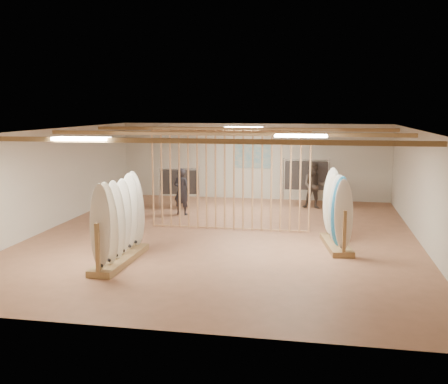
% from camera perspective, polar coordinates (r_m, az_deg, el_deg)
% --- Properties ---
extents(floor, '(12.00, 12.00, 0.00)m').
position_cam_1_polar(floor, '(13.94, -0.00, -4.87)').
color(floor, '#A46D4F').
rests_on(floor, ground).
extents(ceiling, '(12.00, 12.00, 0.00)m').
position_cam_1_polar(ceiling, '(13.54, -0.00, 6.70)').
color(ceiling, '#989590').
rests_on(ceiling, ground).
extents(wall_back, '(12.00, 0.00, 12.00)m').
position_cam_1_polar(wall_back, '(19.56, 3.20, 3.35)').
color(wall_back, beige).
rests_on(wall_back, ground).
extents(wall_front, '(12.00, 0.00, 12.00)m').
position_cam_1_polar(wall_front, '(7.95, -7.91, -5.39)').
color(wall_front, beige).
rests_on(wall_front, ground).
extents(wall_left, '(0.00, 12.00, 12.00)m').
position_cam_1_polar(wall_left, '(15.38, -18.65, 1.28)').
color(wall_left, beige).
rests_on(wall_left, ground).
extents(wall_right, '(0.00, 12.00, 12.00)m').
position_cam_1_polar(wall_right, '(13.69, 21.06, 0.22)').
color(wall_right, beige).
rests_on(wall_right, ground).
extents(ceiling_slats, '(9.50, 6.12, 0.10)m').
position_cam_1_polar(ceiling_slats, '(13.54, -0.00, 6.36)').
color(ceiling_slats, olive).
rests_on(ceiling_slats, ground).
extents(light_panels, '(1.20, 0.35, 0.06)m').
position_cam_1_polar(light_panels, '(13.54, -0.00, 6.45)').
color(light_panels, white).
rests_on(light_panels, ground).
extents(bamboo_partition, '(4.45, 0.05, 2.78)m').
position_cam_1_polar(bamboo_partition, '(14.45, 0.58, 1.28)').
color(bamboo_partition, tan).
rests_on(bamboo_partition, ground).
extents(poster, '(1.40, 0.03, 0.90)m').
position_cam_1_polar(poster, '(19.52, 3.20, 3.93)').
color(poster, teal).
rests_on(poster, ground).
extents(rack_left, '(0.55, 2.34, 1.88)m').
position_cam_1_polar(rack_left, '(11.75, -11.32, -4.50)').
color(rack_left, olive).
rests_on(rack_left, floor).
extents(rack_right, '(0.80, 1.98, 1.83)m').
position_cam_1_polar(rack_right, '(13.04, 12.18, -3.26)').
color(rack_right, olive).
rests_on(rack_right, floor).
extents(clothing_rack_a, '(1.30, 0.56, 1.41)m').
position_cam_1_polar(clothing_rack_a, '(17.68, -4.89, 1.13)').
color(clothing_rack_a, silver).
rests_on(clothing_rack_a, floor).
extents(clothing_rack_b, '(1.56, 0.46, 1.67)m').
position_cam_1_polar(clothing_rack_b, '(18.17, 8.93, 1.80)').
color(clothing_rack_b, silver).
rests_on(clothing_rack_b, floor).
extents(shopper_a, '(0.70, 0.56, 1.69)m').
position_cam_1_polar(shopper_a, '(16.67, -4.64, 0.39)').
color(shopper_a, '#232128').
rests_on(shopper_a, floor).
extents(shopper_b, '(0.89, 0.72, 1.77)m').
position_cam_1_polar(shopper_b, '(17.87, 9.78, 1.00)').
color(shopper_b, '#403731').
rests_on(shopper_b, floor).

